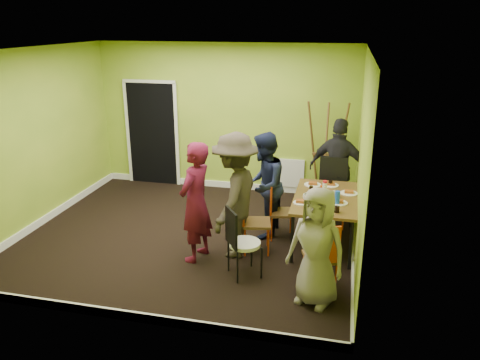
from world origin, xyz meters
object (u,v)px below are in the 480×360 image
object	(u,v)px
dining_table	(325,200)
person_left_far	(264,185)
chair_left_far	(277,207)
thermos	(324,190)
chair_back_end	(333,177)
chair_left_near	(251,217)
chair_bentwood	(240,239)
orange_bottle	(321,188)
chair_front_end	(322,254)
person_back_end	(339,169)
blue_bottle	(337,198)
person_left_near	(235,196)
person_standing	(196,202)
person_front_end	(317,247)
easel	(326,152)

from	to	relation	value
dining_table	person_left_far	world-z (taller)	person_left_far
chair_left_far	dining_table	bearing A→B (deg)	73.68
thermos	chair_back_end	bearing A→B (deg)	84.28
dining_table	chair_left_near	xyz separation A→B (m)	(-1.01, -0.47, -0.16)
chair_bentwood	orange_bottle	world-z (taller)	chair_bentwood
dining_table	chair_front_end	world-z (taller)	chair_front_end
chair_left_far	chair_front_end	size ratio (longest dim) A/B	0.97
chair_front_end	person_back_end	world-z (taller)	person_back_end
chair_bentwood	blue_bottle	size ratio (longest dim) A/B	4.94
orange_bottle	person_left_near	size ratio (longest dim) A/B	0.05
chair_left_far	person_back_end	xyz separation A→B (m)	(0.86, 1.00, 0.35)
dining_table	thermos	distance (m)	0.17
person_back_end	orange_bottle	bearing A→B (deg)	88.61
chair_left_near	blue_bottle	distance (m)	1.24
person_standing	person_front_end	distance (m)	1.84
chair_left_near	chair_bentwood	xyz separation A→B (m)	(0.00, -0.71, -0.01)
chair_left_far	chair_left_near	bearing A→B (deg)	-40.38
chair_back_end	orange_bottle	size ratio (longest dim) A/B	12.74
blue_bottle	chair_bentwood	bearing A→B (deg)	-141.51
dining_table	chair_left_near	world-z (taller)	chair_left_near
chair_back_end	person_front_end	world-z (taller)	person_front_end
chair_left_far	person_standing	size ratio (longest dim) A/B	0.53
easel	person_left_far	size ratio (longest dim) A/B	1.14
person_standing	orange_bottle	bearing A→B (deg)	137.09
thermos	person_left_near	bearing A→B (deg)	-154.18
chair_left_near	easel	world-z (taller)	easel
chair_bentwood	person_front_end	distance (m)	1.08
blue_bottle	dining_table	bearing A→B (deg)	123.43
thermos	person_back_end	xyz separation A→B (m)	(0.17, 1.09, -0.01)
orange_bottle	person_front_end	size ratio (longest dim) A/B	0.06
chair_front_end	person_front_end	world-z (taller)	person_front_end
person_left_near	thermos	bearing A→B (deg)	122.02
chair_back_end	easel	world-z (taller)	easel
chair_left_far	blue_bottle	bearing A→B (deg)	58.94
person_left_near	chair_bentwood	bearing A→B (deg)	25.71
chair_back_end	person_left_far	bearing A→B (deg)	33.69
person_standing	person_left_near	size ratio (longest dim) A/B	0.95
chair_front_end	person_front_end	xyz separation A→B (m)	(-0.06, -0.24, 0.20)
chair_front_end	chair_bentwood	xyz separation A→B (m)	(-1.05, 0.14, 0.01)
person_left_near	person_front_end	bearing A→B (deg)	57.42
chair_left_near	thermos	bearing A→B (deg)	102.46
person_left_far	chair_left_far	bearing A→B (deg)	76.81
chair_left_near	chair_bentwood	world-z (taller)	chair_left_near
orange_bottle	chair_back_end	bearing A→B (deg)	76.72
thermos	orange_bottle	world-z (taller)	thermos
dining_table	thermos	size ratio (longest dim) A/B	6.70
dining_table	orange_bottle	bearing A→B (deg)	108.51
chair_back_end	person_back_end	distance (m)	0.20
person_left_near	person_front_end	world-z (taller)	person_left_near
chair_bentwood	person_left_far	distance (m)	1.33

